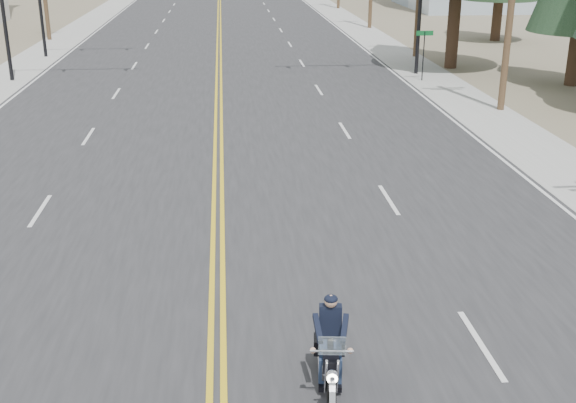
# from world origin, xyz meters

# --- Properties ---
(road) EXTENTS (20.00, 200.00, 0.01)m
(road) POSITION_xyz_m (0.00, 70.00, 0.01)
(road) COLOR #303033
(road) RESTS_ON ground
(sidewalk_left) EXTENTS (3.00, 200.00, 0.01)m
(sidewalk_left) POSITION_xyz_m (-11.50, 70.00, 0.01)
(sidewalk_left) COLOR #A5A5A0
(sidewalk_left) RESTS_ON ground
(sidewalk_right) EXTENTS (3.00, 200.00, 0.01)m
(sidewalk_right) POSITION_xyz_m (11.50, 70.00, 0.01)
(sidewalk_right) COLOR #A5A5A0
(sidewalk_right) RESTS_ON ground
(street_sign) EXTENTS (0.90, 0.06, 2.62)m
(street_sign) POSITION_xyz_m (10.80, 30.00, 1.80)
(street_sign) COLOR black
(street_sign) RESTS_ON ground
(motorcyclist) EXTENTS (1.14, 2.21, 1.65)m
(motorcyclist) POSITION_xyz_m (1.94, 2.88, 0.83)
(motorcyclist) COLOR black
(motorcyclist) RESTS_ON ground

